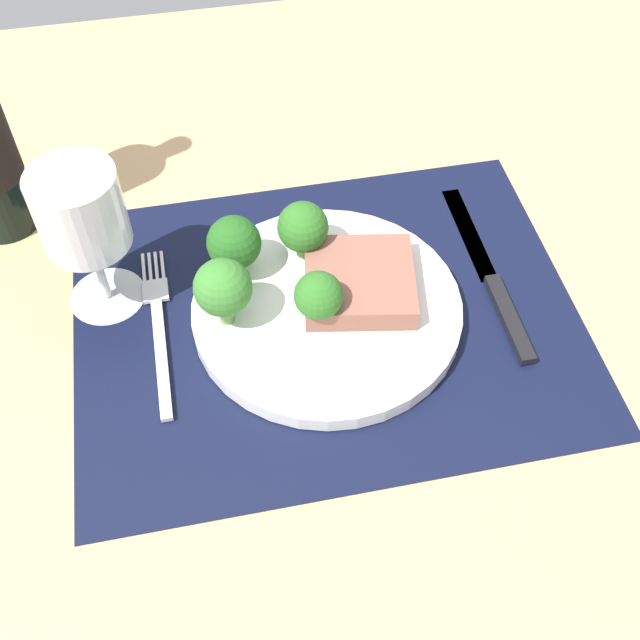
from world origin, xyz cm
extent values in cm
cube|color=tan|center=(0.00, 0.00, -1.50)|extent=(140.00, 110.00, 3.00)
cube|color=black|center=(0.00, 0.00, 0.15)|extent=(45.76, 35.60, 0.30)
cylinder|color=white|center=(0.00, 0.00, 1.10)|extent=(24.48, 24.48, 1.60)
cube|color=#8C5647|center=(3.21, 1.08, 3.05)|extent=(11.38, 11.23, 2.30)
cylinder|color=#5B8942|center=(-9.01, -0.18, 2.99)|extent=(1.30, 1.30, 2.17)
sphere|color=#387A2D|center=(-9.01, -0.18, 6.23)|extent=(5.08, 5.08, 5.08)
cylinder|color=#5B8942|center=(-1.10, -1.67, 2.69)|extent=(1.67, 1.67, 1.58)
sphere|color=#2D6B23|center=(-1.10, -1.67, 5.30)|extent=(4.29, 4.29, 4.29)
cylinder|color=#5B8942|center=(-0.94, 6.51, 2.67)|extent=(1.33, 1.33, 1.55)
sphere|color=#2D6B23|center=(-0.94, 6.51, 5.47)|extent=(4.76, 4.76, 4.76)
cylinder|color=#6B994C|center=(-7.39, 5.58, 2.72)|extent=(1.25, 1.25, 1.64)
sphere|color=#235B1E|center=(-7.39, 5.58, 5.65)|extent=(4.97, 4.97, 4.97)
cube|color=silver|center=(-15.22, -2.00, 0.55)|extent=(1.00, 13.00, 0.50)
cube|color=silver|center=(-15.22, 5.80, 0.55)|extent=(2.40, 2.60, 0.40)
cube|color=silver|center=(-16.12, 8.90, 0.55)|extent=(0.30, 3.60, 0.35)
cube|color=silver|center=(-15.52, 8.90, 0.55)|extent=(0.30, 3.60, 0.35)
cube|color=silver|center=(-14.92, 8.90, 0.55)|extent=(0.30, 3.60, 0.35)
cube|color=silver|center=(-14.32, 8.90, 0.55)|extent=(0.30, 3.60, 0.35)
cube|color=black|center=(16.15, -3.90, 0.70)|extent=(1.40, 10.00, 0.80)
cube|color=silver|center=(16.15, 7.60, 0.45)|extent=(1.80, 13.00, 0.30)
cylinder|color=silver|center=(-19.66, 6.37, 0.20)|extent=(7.05, 7.05, 0.40)
cylinder|color=silver|center=(-19.66, 6.37, 4.01)|extent=(0.80, 0.80, 7.22)
cylinder|color=silver|center=(-19.66, 6.37, 11.25)|extent=(7.49, 7.49, 7.27)
cylinder|color=#560C19|center=(-19.66, 6.37, 8.75)|extent=(6.59, 6.59, 2.27)
camera|label=1|loc=(-9.38, -43.74, 56.25)|focal=43.85mm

